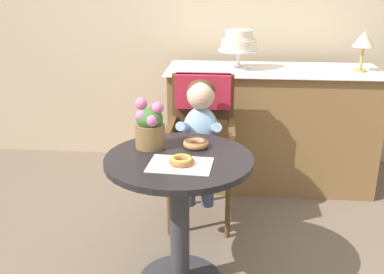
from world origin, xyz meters
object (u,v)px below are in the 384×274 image
object	(u,v)px
wicker_chair	(202,125)
tiered_cake_stand	(239,43)
cafe_table	(179,196)
donut_front	(181,160)
seated_child	(200,127)
flower_vase	(150,126)
donut_mid	(196,143)
table_lamp	(364,41)

from	to	relation	value
wicker_chair	tiered_cake_stand	size ratio (longest dim) A/B	3.18
cafe_table	donut_front	xyz separation A→B (m)	(0.02, -0.09, 0.23)
wicker_chair	seated_child	bearing A→B (deg)	-94.22
wicker_chair	flower_vase	size ratio (longest dim) A/B	3.85
cafe_table	flower_vase	xyz separation A→B (m)	(-0.16, 0.12, 0.32)
donut_mid	tiered_cake_stand	distance (m)	1.23
donut_mid	tiered_cake_stand	size ratio (longest dim) A/B	0.44
wicker_chair	cafe_table	bearing A→B (deg)	-99.11
wicker_chair	seated_child	distance (m)	0.16
cafe_table	donut_mid	world-z (taller)	donut_mid
flower_vase	table_lamp	distance (m)	1.77
donut_front	flower_vase	world-z (taller)	flower_vase
cafe_table	donut_mid	bearing A→B (deg)	63.07
wicker_chair	donut_front	world-z (taller)	wicker_chair
flower_vase	seated_child	bearing A→B (deg)	64.11
cafe_table	flower_vase	world-z (taller)	flower_vase
seated_child	donut_front	world-z (taller)	seated_child
donut_front	tiered_cake_stand	world-z (taller)	tiered_cake_stand
tiered_cake_stand	donut_mid	bearing A→B (deg)	-100.70
table_lamp	donut_front	bearing A→B (deg)	-129.79
wicker_chair	tiered_cake_stand	distance (m)	0.75
cafe_table	donut_front	bearing A→B (deg)	-76.59
tiered_cake_stand	seated_child	bearing A→B (deg)	-107.58
wicker_chair	donut_mid	size ratio (longest dim) A/B	7.29
cafe_table	table_lamp	size ratio (longest dim) A/B	2.53
wicker_chair	donut_front	size ratio (longest dim) A/B	8.10
donut_front	flower_vase	bearing A→B (deg)	130.36
flower_vase	tiered_cake_stand	xyz separation A→B (m)	(0.45, 1.18, 0.25)
flower_vase	table_lamp	world-z (taller)	table_lamp
donut_front	table_lamp	xyz separation A→B (m)	(1.13, 1.36, 0.38)
seated_child	tiered_cake_stand	bearing A→B (deg)	72.42
wicker_chair	flower_vase	xyz separation A→B (m)	(-0.22, -0.62, 0.19)
donut_mid	table_lamp	distance (m)	1.61
donut_mid	table_lamp	size ratio (longest dim) A/B	0.46
donut_front	donut_mid	world-z (taller)	donut_mid
donut_front	flower_vase	xyz separation A→B (m)	(-0.18, 0.21, 0.09)
flower_vase	table_lamp	xyz separation A→B (m)	(1.32, 1.15, 0.28)
donut_front	cafe_table	bearing A→B (deg)	103.41
tiered_cake_stand	table_lamp	xyz separation A→B (m)	(0.86, -0.03, 0.03)
wicker_chair	donut_front	bearing A→B (deg)	-97.08
seated_child	table_lamp	size ratio (longest dim) A/B	2.55
seated_child	table_lamp	world-z (taller)	table_lamp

